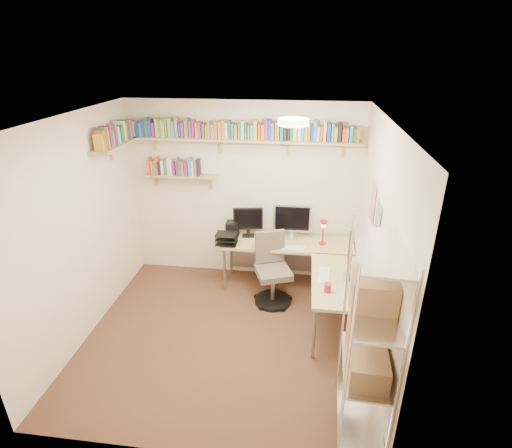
# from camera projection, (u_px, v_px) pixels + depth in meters

# --- Properties ---
(ground) EXTENTS (3.20, 3.20, 0.00)m
(ground) POSITION_uv_depth(u_px,v_px,m) (225.00, 336.00, 4.70)
(ground) COLOR #47271E
(ground) RESTS_ON ground
(room_shell) EXTENTS (3.24, 3.04, 2.52)m
(room_shell) POSITION_uv_depth(u_px,v_px,m) (221.00, 215.00, 4.07)
(room_shell) COLOR #F4DBC6
(room_shell) RESTS_ON ground
(wall_shelves) EXTENTS (3.12, 1.09, 0.80)m
(wall_shelves) POSITION_uv_depth(u_px,v_px,m) (209.00, 140.00, 5.09)
(wall_shelves) COLOR tan
(wall_shelves) RESTS_ON ground
(corner_desk) EXTENTS (1.83, 1.75, 1.19)m
(corner_desk) POSITION_uv_depth(u_px,v_px,m) (290.00, 251.00, 5.21)
(corner_desk) COLOR tan
(corner_desk) RESTS_ON ground
(office_chair) EXTENTS (0.54, 0.55, 0.95)m
(office_chair) POSITION_uv_depth(u_px,v_px,m) (272.00, 274.00, 5.20)
(office_chair) COLOR black
(office_chair) RESTS_ON ground
(wire_rack) EXTENTS (0.44, 0.83, 1.87)m
(wire_rack) POSITION_uv_depth(u_px,v_px,m) (369.00, 334.00, 3.23)
(wire_rack) COLOR silver
(wire_rack) RESTS_ON ground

